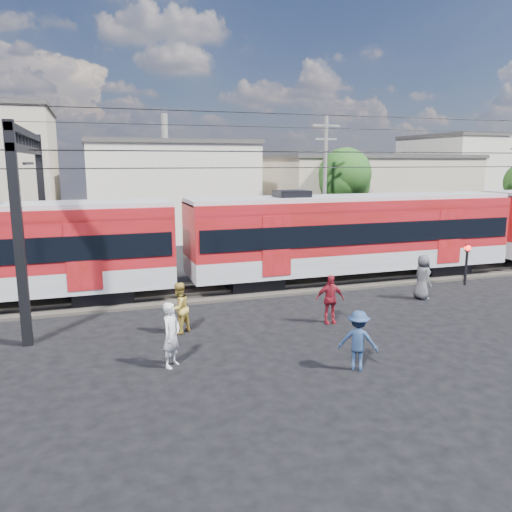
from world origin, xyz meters
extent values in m
plane|color=black|center=(0.00, 0.00, 0.00)|extent=(120.00, 120.00, 0.00)
cube|color=#2D2823|center=(0.00, 8.00, 0.06)|extent=(70.00, 3.40, 0.12)
cube|color=#59544C|center=(0.00, 7.25, 0.18)|extent=(70.00, 0.12, 0.12)
cube|color=#59544C|center=(0.00, 8.75, 0.18)|extent=(70.00, 0.12, 0.12)
cube|color=black|center=(-7.57, 8.00, 0.35)|extent=(2.40, 2.20, 0.70)
cube|color=black|center=(-1.01, 8.00, 0.35)|extent=(2.40, 2.20, 0.70)
cube|color=black|center=(9.23, 8.00, 0.35)|extent=(2.40, 2.20, 0.70)
cube|color=#979A9F|center=(4.11, 8.00, 1.15)|extent=(16.00, 3.00, 0.90)
cube|color=maroon|center=(4.11, 8.00, 2.80)|extent=(16.00, 3.00, 2.40)
cube|color=black|center=(4.11, 8.00, 2.55)|extent=(15.68, 3.08, 0.95)
cube|color=#979A9F|center=(4.11, 8.00, 4.05)|extent=(16.00, 2.60, 0.25)
cube|color=black|center=(-10.00, 3.50, 3.50)|extent=(0.30, 0.30, 7.00)
cube|color=black|center=(-10.00, 12.50, 3.50)|extent=(0.30, 0.30, 7.00)
cube|color=black|center=(-10.00, 8.00, 6.80)|extent=(0.25, 9.30, 0.25)
cube|color=black|center=(-10.00, 8.00, 6.20)|extent=(0.25, 9.30, 0.25)
cylinder|color=black|center=(0.00, 7.30, 5.50)|extent=(70.00, 0.03, 0.03)
cylinder|color=black|center=(0.00, 8.70, 5.50)|extent=(70.00, 0.03, 0.03)
cylinder|color=black|center=(0.00, 7.30, 6.20)|extent=(70.00, 0.03, 0.03)
cylinder|color=black|center=(0.00, 8.70, 6.20)|extent=(70.00, 0.03, 0.03)
cylinder|color=black|center=(0.00, 4.50, 7.50)|extent=(70.00, 0.03, 0.03)
cylinder|color=black|center=(0.00, 11.50, 7.50)|extent=(70.00, 0.03, 0.03)
cube|color=beige|center=(-2.00, 27.00, 3.50)|extent=(12.00, 12.00, 7.00)
cube|color=#3F3D3A|center=(-2.00, 27.00, 7.15)|extent=(12.24, 12.24, 0.30)
cube|color=tan|center=(14.00, 24.00, 3.00)|extent=(16.00, 10.00, 6.00)
cube|color=#3F3D3A|center=(14.00, 24.00, 6.15)|extent=(16.32, 10.20, 0.30)
cube|color=beige|center=(28.00, 28.00, 4.00)|extent=(10.00, 10.00, 8.00)
cube|color=#3F3D3A|center=(28.00, 28.00, 8.15)|extent=(10.20, 10.20, 0.30)
cylinder|color=slate|center=(6.00, 15.00, 4.25)|extent=(0.24, 0.24, 8.50)
cube|color=slate|center=(6.00, 15.00, 7.90)|extent=(1.80, 0.12, 0.12)
cube|color=slate|center=(6.00, 15.00, 7.10)|extent=(1.40, 0.12, 0.12)
cylinder|color=#382619|center=(9.00, 18.00, 1.96)|extent=(0.36, 0.36, 3.92)
sphere|color=#154714|center=(9.00, 18.00, 4.90)|extent=(3.64, 3.64, 3.64)
sphere|color=#154714|center=(9.60, 18.30, 4.20)|extent=(2.80, 2.80, 2.80)
imported|color=silver|center=(-5.88, 0.36, 0.94)|extent=(0.79, 0.82, 1.89)
imported|color=gold|center=(-5.20, 3.09, 0.88)|extent=(1.09, 1.05, 1.77)
imported|color=navy|center=(-0.96, -1.51, 0.86)|extent=(1.28, 1.14, 1.72)
imported|color=maroon|center=(0.15, 2.43, 0.89)|extent=(1.11, 0.61, 1.79)
imported|color=#494A4E|center=(5.35, 4.13, 0.96)|extent=(0.61, 0.93, 1.91)
cylinder|color=black|center=(8.80, 5.49, 0.92)|extent=(0.12, 0.12, 1.84)
sphere|color=#FF140C|center=(8.80, 5.49, 1.79)|extent=(0.29, 0.29, 0.29)
cube|color=black|center=(8.80, 5.49, 1.79)|extent=(0.26, 0.06, 0.36)
camera|label=1|loc=(-7.85, -13.18, 5.79)|focal=35.00mm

